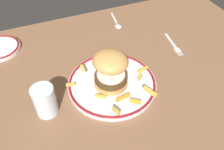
{
  "coord_description": "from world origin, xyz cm",
  "views": [
    {
      "loc": [
        -21.31,
        -50.66,
        57.0
      ],
      "look_at": [
        -1.37,
        -2.31,
        4.6
      ],
      "focal_mm": 37.78,
      "sensor_mm": 36.0,
      "label": 1
    }
  ],
  "objects_px": {
    "water_glass": "(45,102)",
    "spoon": "(117,24)",
    "dinner_plate": "(112,83)",
    "fork": "(174,45)",
    "burger": "(111,69)"
  },
  "relations": [
    {
      "from": "dinner_plate",
      "to": "fork",
      "type": "xyz_separation_m",
      "value": [
        0.3,
        0.1,
        -0.01
      ]
    },
    {
      "from": "fork",
      "to": "water_glass",
      "type": "bearing_deg",
      "value": -166.02
    },
    {
      "from": "spoon",
      "to": "fork",
      "type": "bearing_deg",
      "value": -55.66
    },
    {
      "from": "dinner_plate",
      "to": "fork",
      "type": "distance_m",
      "value": 0.32
    },
    {
      "from": "burger",
      "to": "fork",
      "type": "xyz_separation_m",
      "value": [
        0.31,
        0.1,
        -0.07
      ]
    },
    {
      "from": "spoon",
      "to": "water_glass",
      "type": "bearing_deg",
      "value": -137.17
    },
    {
      "from": "fork",
      "to": "spoon",
      "type": "relative_size",
      "value": 1.08
    },
    {
      "from": "water_glass",
      "to": "fork",
      "type": "relative_size",
      "value": 0.67
    },
    {
      "from": "dinner_plate",
      "to": "water_glass",
      "type": "relative_size",
      "value": 2.96
    },
    {
      "from": "dinner_plate",
      "to": "water_glass",
      "type": "distance_m",
      "value": 0.22
    },
    {
      "from": "water_glass",
      "to": "fork",
      "type": "xyz_separation_m",
      "value": [
        0.52,
        0.13,
        -0.04
      ]
    },
    {
      "from": "dinner_plate",
      "to": "spoon",
      "type": "distance_m",
      "value": 0.36
    },
    {
      "from": "burger",
      "to": "spoon",
      "type": "height_order",
      "value": "burger"
    },
    {
      "from": "water_glass",
      "to": "spoon",
      "type": "height_order",
      "value": "water_glass"
    },
    {
      "from": "spoon",
      "to": "burger",
      "type": "bearing_deg",
      "value": -116.75
    }
  ]
}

